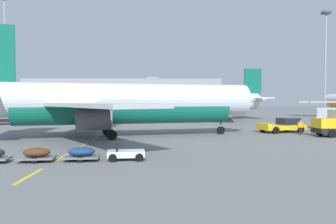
# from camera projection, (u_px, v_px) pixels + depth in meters

# --- Properties ---
(ground) EXTENTS (400.00, 400.00, 0.00)m
(ground) POSITION_uv_depth(u_px,v_px,m) (245.00, 125.00, 58.08)
(ground) COLOR slate
(apron_paint_markings) EXTENTS (8.00, 93.39, 0.01)m
(apron_paint_markings) POSITION_uv_depth(u_px,v_px,m) (115.00, 127.00, 54.30)
(apron_paint_markings) COLOR yellow
(apron_paint_markings) RESTS_ON ground
(airliner_foreground) EXTENTS (34.45, 33.58, 12.20)m
(airliner_foreground) POSITION_uv_depth(u_px,v_px,m) (121.00, 103.00, 38.80)
(airliner_foreground) COLOR silver
(airliner_foreground) RESTS_ON ground
(pushback_tug) EXTENTS (6.56, 4.47, 2.08)m
(pushback_tug) POSITION_uv_depth(u_px,v_px,m) (283.00, 126.00, 44.64)
(pushback_tug) COLOR yellow
(pushback_tug) RESTS_ON ground
(airliner_mid_left) EXTENTS (32.80, 32.21, 11.52)m
(airliner_mid_left) POSITION_uv_depth(u_px,v_px,m) (200.00, 103.00, 75.08)
(airliner_mid_left) COLOR white
(airliner_mid_left) RESTS_ON ground
(fuel_service_truck) EXTENTS (6.99, 6.21, 3.14)m
(fuel_service_truck) POSITION_uv_depth(u_px,v_px,m) (4.00, 115.00, 59.37)
(fuel_service_truck) COLOR black
(fuel_service_truck) RESTS_ON ground
(baggage_train) EXTENTS (11.68, 2.59, 1.14)m
(baggage_train) POSITION_uv_depth(u_px,v_px,m) (60.00, 154.00, 23.29)
(baggage_train) COLOR silver
(baggage_train) RESTS_ON ground
(ground_crew_worker) EXTENTS (0.63, 0.40, 1.77)m
(ground_crew_worker) POSITION_uv_depth(u_px,v_px,m) (301.00, 126.00, 41.55)
(ground_crew_worker) COLOR #232328
(ground_crew_worker) RESTS_ON ground
(apron_light_mast_near) EXTENTS (1.80, 1.80, 28.35)m
(apron_light_mast_near) POSITION_uv_depth(u_px,v_px,m) (5.00, 44.00, 78.57)
(apron_light_mast_near) COLOR slate
(apron_light_mast_near) RESTS_ON ground
(apron_light_mast_far) EXTENTS (1.80, 1.80, 25.13)m
(apron_light_mast_far) POSITION_uv_depth(u_px,v_px,m) (326.00, 52.00, 79.35)
(apron_light_mast_far) COLOR slate
(apron_light_mast_far) RESTS_ON ground
(terminal_satellite) EXTENTS (99.64, 26.52, 16.76)m
(terminal_satellite) POSITION_uv_depth(u_px,v_px,m) (124.00, 94.00, 180.13)
(terminal_satellite) COLOR gray
(terminal_satellite) RESTS_ON ground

